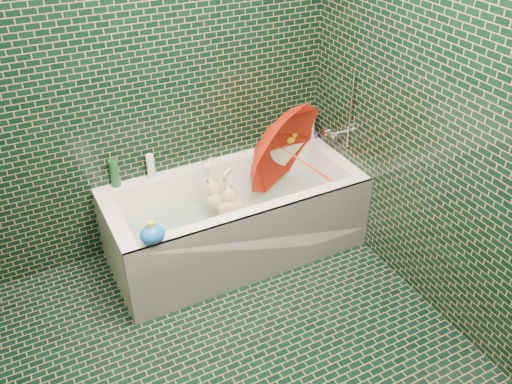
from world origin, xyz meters
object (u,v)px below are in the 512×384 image
rubber_duck (291,139)px  bath_toy (152,234)px  umbrella (298,159)px  bathtub (236,226)px  child (230,216)px

rubber_duck → bath_toy: bearing=-130.8°
umbrella → rubber_duck: 0.35m
rubber_duck → bath_toy: (-1.28, -0.66, 0.02)m
rubber_duck → bath_toy: size_ratio=0.78×
bathtub → umbrella: size_ratio=2.39×
rubber_duck → bath_toy: bath_toy is taller
bathtub → rubber_duck: (0.61, 0.33, 0.38)m
bathtub → umbrella: (0.48, 0.01, 0.41)m
bathtub → rubber_duck: 0.79m
umbrella → bathtub: bearing=156.8°
umbrella → rubber_duck: size_ratio=6.20×
child → bath_toy: (-0.63, -0.34, 0.30)m
child → rubber_duck: bearing=97.9°
bathtub → child: size_ratio=1.92×
child → bath_toy: bearing=-80.3°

